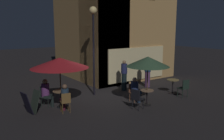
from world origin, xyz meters
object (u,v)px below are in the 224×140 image
at_px(patio_umbrella_0, 60,63).
at_px(cafe_chair_3, 137,97).
at_px(patron_standing_4, 124,75).
at_px(patron_seated_2, 135,88).
at_px(cafe_chair_2, 133,91).
at_px(patron_seated_0, 46,91).
at_px(menu_sandwich_board, 31,102).
at_px(cafe_table_1, 147,95).
at_px(cafe_chair_4, 184,87).
at_px(cafe_chair_1, 66,101).
at_px(cafe_chair_0, 44,94).
at_px(patio_umbrella_1, 148,62).
at_px(cafe_table_2, 173,84).
at_px(patron_standing_3, 148,72).
at_px(street_lamp_near_corner, 93,29).
at_px(cafe_table_0, 61,95).
at_px(patron_seated_1, 65,96).

relative_size(patio_umbrella_0, cafe_chair_3, 2.75).
bearing_deg(patron_standing_4, patron_seated_2, 74.94).
xyz_separation_m(cafe_chair_2, patron_seated_0, (-3.78, 1.62, 0.21)).
xyz_separation_m(menu_sandwich_board, cafe_table_1, (4.73, -2.03, -0.00)).
height_order(cafe_table_1, cafe_chair_4, cafe_chair_4).
relative_size(cafe_chair_1, patron_seated_0, 0.69).
bearing_deg(cafe_chair_0, cafe_table_1, 6.77).
distance_m(patio_umbrella_1, cafe_chair_4, 2.86).
bearing_deg(cafe_chair_2, patron_seated_2, 0.00).
relative_size(menu_sandwich_board, cafe_table_2, 1.21).
bearing_deg(cafe_table_1, cafe_chair_3, -166.30).
bearing_deg(patron_standing_3, cafe_chair_2, -78.78).
height_order(street_lamp_near_corner, patio_umbrella_1, street_lamp_near_corner).
bearing_deg(patio_umbrella_1, cafe_chair_3, -166.30).
height_order(street_lamp_near_corner, patron_standing_3, street_lamp_near_corner).
relative_size(cafe_table_0, patron_seated_0, 0.60).
bearing_deg(cafe_chair_4, patio_umbrella_1, 91.50).
distance_m(street_lamp_near_corner, patron_seated_0, 3.93).
distance_m(street_lamp_near_corner, cafe_table_1, 4.32).
xyz_separation_m(cafe_chair_2, cafe_chair_3, (-0.69, -1.06, 0.05)).
bearing_deg(patron_standing_4, patio_umbrella_1, 82.43).
xyz_separation_m(cafe_table_1, patio_umbrella_1, (0.00, 0.00, 1.57)).
relative_size(cafe_chair_4, patron_standing_3, 0.52).
bearing_deg(patron_standing_3, cafe_table_2, -18.41).
height_order(patio_umbrella_1, patron_standing_4, patio_umbrella_1).
relative_size(cafe_table_2, patron_seated_2, 0.65).
bearing_deg(menu_sandwich_board, patron_seated_2, -25.78).
xyz_separation_m(menu_sandwich_board, cafe_chair_1, (1.21, -0.81, 0.06)).
bearing_deg(patron_standing_4, patio_umbrella_0, 17.61).
bearing_deg(street_lamp_near_corner, patron_seated_2, -64.46).
relative_size(patio_umbrella_1, patron_standing_3, 1.25).
bearing_deg(street_lamp_near_corner, patron_seated_0, -171.69).
height_order(patio_umbrella_0, cafe_chair_2, patio_umbrella_0).
bearing_deg(cafe_table_0, patron_standing_4, 9.09).
bearing_deg(patron_standing_3, cafe_chair_3, -71.82).
xyz_separation_m(cafe_table_2, patron_seated_2, (-2.61, 0.09, 0.16)).
distance_m(cafe_chair_4, patron_seated_1, 6.13).
height_order(cafe_chair_1, patron_seated_2, patron_seated_2).
relative_size(cafe_chair_1, cafe_chair_4, 0.94).
bearing_deg(patron_seated_2, cafe_chair_4, 63.21).
height_order(cafe_chair_2, patron_seated_2, patron_seated_2).
xyz_separation_m(street_lamp_near_corner, cafe_chair_1, (-2.41, -1.67, -2.96)).
bearing_deg(cafe_chair_4, cafe_chair_3, 96.06).
relative_size(patio_umbrella_0, patron_standing_3, 1.40).
bearing_deg(patron_standing_4, patron_seated_0, 11.46).
xyz_separation_m(cafe_table_0, cafe_chair_3, (2.58, -2.25, 0.00)).
xyz_separation_m(cafe_table_1, cafe_chair_4, (2.43, -0.20, 0.08)).
bearing_deg(menu_sandwich_board, patron_standing_3, -6.40).
distance_m(cafe_table_1, cafe_table_2, 2.60).
height_order(menu_sandwich_board, patron_standing_3, patron_standing_3).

